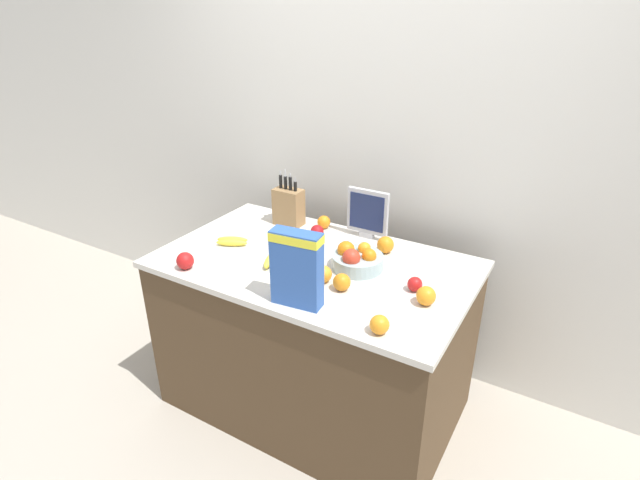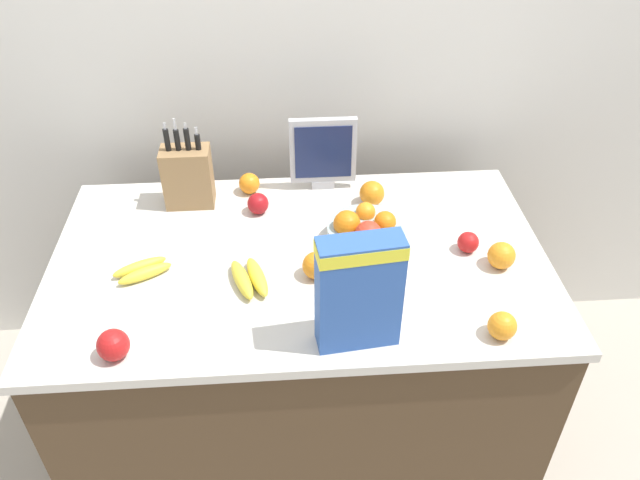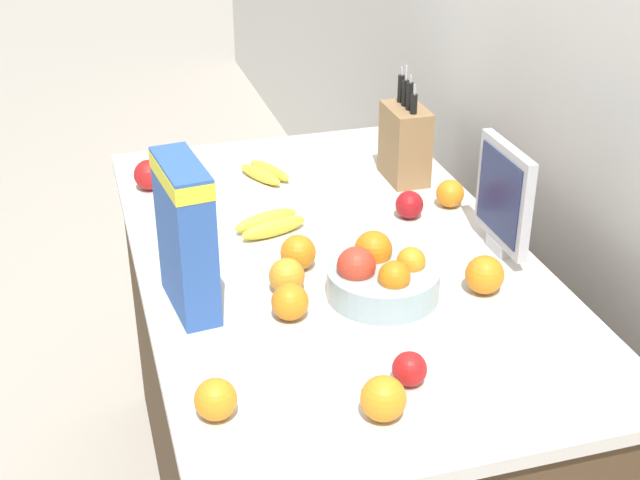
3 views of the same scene
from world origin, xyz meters
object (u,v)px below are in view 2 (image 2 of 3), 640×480
(cereal_box, at_px, (359,289))
(apple_middle, at_px, (468,242))
(small_monitor, at_px, (323,152))
(apple_leftmost, at_px, (258,204))
(orange_back_center, at_px, (316,265))
(orange_front_center, at_px, (502,326))
(orange_near_bowl, at_px, (249,183))
(orange_front_right, at_px, (349,276))
(banana_bunch_left, at_px, (250,278))
(orange_mid_left, at_px, (387,279))
(orange_by_cereal, at_px, (501,255))
(knife_block, at_px, (188,176))
(apple_rear, at_px, (113,345))
(fruit_bowl, at_px, (365,232))
(banana_bunch_right, at_px, (142,270))
(orange_front_left, at_px, (372,193))

(cereal_box, xyz_separation_m, apple_middle, (0.38, 0.34, -0.15))
(small_monitor, xyz_separation_m, apple_leftmost, (-0.23, -0.14, -0.11))
(small_monitor, distance_m, orange_back_center, 0.49)
(orange_front_center, bearing_deg, orange_near_bowl, 132.37)
(small_monitor, height_order, cereal_box, cereal_box)
(orange_near_bowl, bearing_deg, cereal_box, -67.97)
(orange_front_right, height_order, orange_front_center, orange_front_right)
(apple_leftmost, bearing_deg, banana_bunch_left, -93.55)
(cereal_box, height_order, orange_near_bowl, cereal_box)
(orange_near_bowl, distance_m, orange_back_center, 0.50)
(cereal_box, distance_m, orange_mid_left, 0.26)
(orange_by_cereal, height_order, orange_front_center, orange_by_cereal)
(orange_by_cereal, distance_m, orange_mid_left, 0.36)
(knife_block, xyz_separation_m, orange_near_bowl, (0.20, 0.05, -0.07))
(banana_bunch_left, height_order, apple_leftmost, apple_leftmost)
(cereal_box, distance_m, orange_back_center, 0.31)
(apple_rear, height_order, orange_mid_left, apple_rear)
(fruit_bowl, xyz_separation_m, banana_bunch_right, (-0.67, -0.10, -0.03))
(orange_back_center, bearing_deg, orange_by_cereal, 0.62)
(small_monitor, bearing_deg, banana_bunch_right, -142.56)
(apple_rear, bearing_deg, small_monitor, 51.93)
(knife_block, relative_size, orange_front_center, 4.18)
(orange_back_center, bearing_deg, apple_rear, -152.68)
(small_monitor, height_order, orange_by_cereal, small_monitor)
(cereal_box, distance_m, orange_near_bowl, 0.79)
(apple_leftmost, distance_m, orange_front_left, 0.38)
(orange_back_center, relative_size, orange_front_left, 0.95)
(apple_rear, xyz_separation_m, orange_back_center, (0.53, 0.27, -0.00))
(fruit_bowl, relative_size, orange_near_bowl, 3.35)
(small_monitor, xyz_separation_m, apple_middle, (0.42, -0.39, -0.11))
(knife_block, distance_m, banana_bunch_left, 0.48)
(banana_bunch_right, xyz_separation_m, apple_leftmost, (0.34, 0.30, 0.02))
(knife_block, distance_m, orange_back_center, 0.58)
(banana_bunch_right, bearing_deg, apple_rear, -93.73)
(orange_front_center, bearing_deg, apple_middle, 89.24)
(banana_bunch_left, height_order, apple_middle, apple_middle)
(banana_bunch_left, bearing_deg, cereal_box, -40.23)
(apple_leftmost, height_order, orange_by_cereal, orange_by_cereal)
(cereal_box, xyz_separation_m, orange_front_right, (0.00, 0.21, -0.14))
(knife_block, bearing_deg, orange_front_center, -38.21)
(orange_near_bowl, bearing_deg, apple_middle, -29.08)
(orange_front_left, bearing_deg, apple_middle, -46.55)
(banana_bunch_right, bearing_deg, small_monitor, 37.44)
(banana_bunch_right, distance_m, apple_middle, 0.98)
(orange_front_right, bearing_deg, orange_mid_left, -10.86)
(orange_front_left, bearing_deg, fruit_bowl, -102.96)
(apple_middle, bearing_deg, orange_front_center, -90.76)
(orange_front_right, bearing_deg, banana_bunch_left, 174.07)
(orange_front_center, distance_m, orange_mid_left, 0.34)
(orange_front_center, bearing_deg, cereal_box, 177.75)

